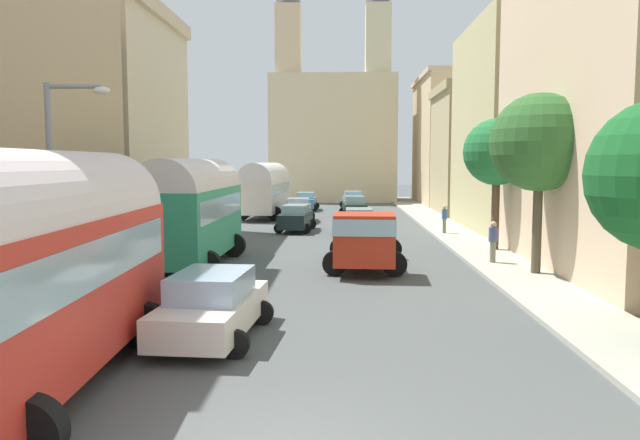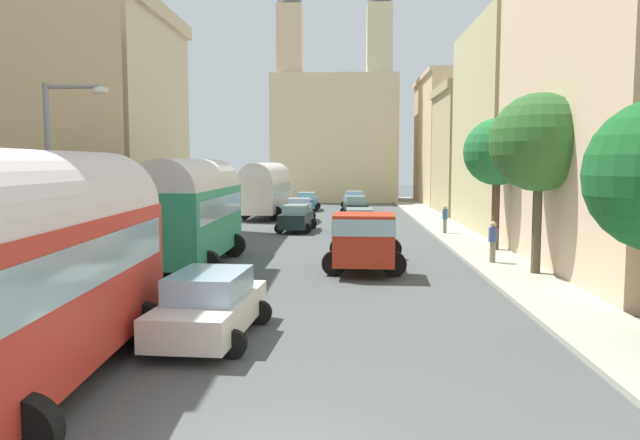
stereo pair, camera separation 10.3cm
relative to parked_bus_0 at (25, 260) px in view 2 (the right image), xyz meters
The scene contains 25 objects.
ground_plane 25.34m from the parked_bus_0, 79.87° to the left, with size 154.00×154.00×0.00m, color #4B5050.
sidewalk_left 25.10m from the parked_bus_0, 96.46° to the left, with size 2.50×70.00×0.14m, color #9D9295.
sidewalk_right 27.54m from the parked_bus_0, 64.79° to the left, with size 2.50×70.00×0.14m, color #ABAB9C.
building_left_2 23.65m from the parked_bus_0, 106.70° to the left, with size 5.83×10.75×12.21m.
building_right_1 20.37m from the parked_bus_0, 40.97° to the left, with size 4.54×14.04×13.64m.
building_right_2 31.21m from the parked_bus_0, 60.48° to the left, with size 4.67×12.06×12.17m.
building_right_3 41.60m from the parked_bus_0, 68.36° to the left, with size 5.22×9.22×9.96m.
building_right_4 52.68m from the parked_bus_0, 72.99° to the left, with size 5.36×13.48×12.28m.
distant_church 55.34m from the parked_bus_0, 85.38° to the left, with size 12.94×7.14×22.31m.
parked_bus_0 is the anchor object (origin of this frame).
parked_bus_1 13.34m from the parked_bus_0, 91.52° to the left, with size 3.24×8.26×4.21m.
parked_bus_2 35.46m from the parked_bus_0, 90.48° to the left, with size 3.58×9.69×4.03m.
cargo_truck_0 14.25m from the parked_bus_0, 63.75° to the left, with size 3.22×6.72×2.25m.
car_0 25.02m from the parked_bus_0, 75.22° to the left, with size 2.27×4.25×1.49m.
car_1 36.46m from the parked_bus_0, 79.98° to the left, with size 2.36×3.75×1.56m.
car_2 44.20m from the parked_bus_0, 81.74° to the left, with size 2.35×3.97×1.56m.
car_3 4.54m from the parked_bus_0, 54.97° to the left, with size 2.56×4.50×1.56m.
car_4 26.15m from the parked_bus_0, 84.11° to the left, with size 2.34×4.33×1.57m.
car_5 32.15m from the parked_bus_0, 85.70° to the left, with size 2.38×4.25×1.60m.
car_6 41.91m from the parked_bus_0, 86.80° to the left, with size 2.22×4.22×1.54m.
pedestrian_0 18.05m from the parked_bus_0, 50.84° to the left, with size 0.44×0.44×1.76m.
pedestrian_3 26.56m from the parked_bus_0, 65.22° to the left, with size 0.42×0.42×1.70m.
streetlamp_near 5.69m from the parked_bus_0, 109.21° to the left, with size 1.70×0.28×6.08m.
roadside_tree_1 17.14m from the parked_bus_0, 43.37° to the left, with size 3.46×3.46×6.49m.
roadside_tree_2 21.66m from the parked_bus_0, 55.09° to the left, with size 2.99×2.99×6.03m.
Camera 2 is at (1.11, -8.25, 4.07)m, focal length 34.78 mm.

